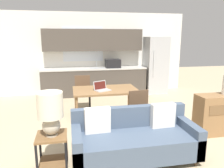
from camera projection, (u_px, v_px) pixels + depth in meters
ground_plane at (129, 167)px, 3.25m from camera, size 20.00×20.00×0.00m
wall_back at (93, 53)px, 7.40m from camera, size 6.40×0.07×2.70m
kitchen_counter at (95, 69)px, 7.23m from camera, size 3.43×0.65×2.15m
refrigerator at (156, 65)px, 7.52m from camera, size 0.71×0.72×1.90m
dining_table at (105, 92)px, 4.95m from camera, size 1.45×0.90×0.74m
couch at (133, 139)px, 3.44m from camera, size 1.92×0.80×0.84m
side_table at (52, 147)px, 3.14m from camera, size 0.43×0.43×0.54m
table_lamp at (50, 111)px, 3.01m from camera, size 0.35×0.35×0.63m
credenza at (221, 114)px, 4.34m from camera, size 1.05×0.39×0.80m
dining_chair_near_right at (136, 108)px, 4.32m from camera, size 0.48×0.48×0.91m
dining_chair_far_left at (83, 91)px, 5.69m from camera, size 0.44×0.44×0.91m
laptop at (102, 88)px, 4.83m from camera, size 0.40×0.37×0.20m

